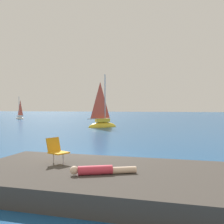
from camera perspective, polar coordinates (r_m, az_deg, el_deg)
name	(u,v)px	position (r m, az deg, el deg)	size (l,w,h in m)	color
ground_plane	(84,162)	(11.68, -5.79, -10.16)	(160.00, 160.00, 0.00)	navy
shore_ledge	(100,179)	(8.04, -2.41, -13.62)	(7.62, 4.26, 0.53)	#423D38
boulder_seaward	(66,169)	(10.57, -9.45, -11.43)	(1.21, 0.97, 0.67)	#463E30
boulder_inland	(130,171)	(10.16, 3.83, -11.94)	(0.89, 0.71, 0.49)	#483C38
sailboat_near	(102,124)	(28.98, -2.01, -2.49)	(3.18, 2.83, 6.08)	yellow
sailboat_far	(20,118)	(48.07, -18.46, -1.10)	(2.22, 1.68, 4.07)	white
person_sunbather	(100,170)	(7.44, -2.44, -11.87)	(1.70, 0.74, 0.25)	#DB384C
beach_chair	(56,149)	(8.87, -11.39, -7.56)	(0.76, 0.72, 0.80)	orange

